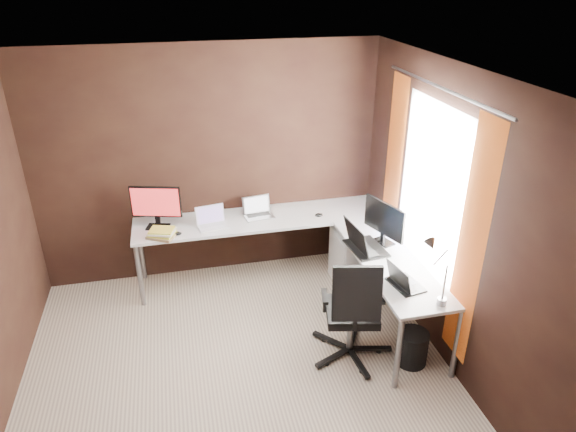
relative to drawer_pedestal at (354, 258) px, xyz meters
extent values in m
cube|color=beige|center=(-1.43, -1.15, -0.30)|extent=(3.60, 3.60, 0.00)
cube|color=white|center=(-1.43, -1.15, 2.20)|extent=(3.60, 3.60, 0.00)
cube|color=black|center=(-1.43, 0.65, 0.95)|extent=(3.60, 0.00, 2.50)
cube|color=black|center=(0.37, -1.15, 0.95)|extent=(0.00, 3.60, 2.50)
cube|color=white|center=(0.36, -0.80, 1.15)|extent=(0.00, 1.00, 1.30)
cube|color=#D75D19|center=(0.32, -1.53, 0.95)|extent=(0.01, 0.35, 2.00)
cube|color=#D75D19|center=(0.32, -0.08, 0.95)|extent=(0.01, 0.35, 2.00)
cylinder|color=slate|center=(0.32, -0.80, 1.98)|extent=(0.02, 1.90, 0.02)
cube|color=white|center=(-0.96, 0.35, 0.41)|extent=(2.65, 0.60, 0.03)
cube|color=white|center=(0.07, -0.78, 0.41)|extent=(0.60, 1.65, 0.03)
cylinder|color=slate|center=(-2.24, 0.09, 0.05)|extent=(0.05, 0.05, 0.70)
cylinder|color=slate|center=(-2.24, 0.61, 0.05)|extent=(0.05, 0.05, 0.70)
cylinder|color=slate|center=(-0.19, -1.56, 0.05)|extent=(0.05, 0.05, 0.70)
cylinder|color=slate|center=(0.33, -1.56, 0.05)|extent=(0.05, 0.05, 0.70)
cylinder|color=slate|center=(0.33, 0.61, 0.05)|extent=(0.05, 0.05, 0.70)
cube|color=white|center=(0.00, 0.00, 0.00)|extent=(0.42, 0.50, 0.60)
cube|color=black|center=(-2.02, 0.36, 0.44)|extent=(0.26, 0.20, 0.01)
cube|color=black|center=(-2.01, 0.38, 0.50)|extent=(0.06, 0.04, 0.10)
cube|color=black|center=(-2.01, 0.38, 0.71)|extent=(0.50, 0.16, 0.33)
cube|color=red|center=(-2.02, 0.37, 0.71)|extent=(0.46, 0.13, 0.30)
cube|color=black|center=(0.11, -0.46, 0.44)|extent=(0.19, 0.23, 0.01)
cube|color=black|center=(0.09, -0.46, 0.49)|extent=(0.04, 0.05, 0.09)
cube|color=black|center=(0.09, -0.46, 0.70)|extent=(0.20, 0.50, 0.32)
cube|color=blue|center=(0.11, -0.46, 0.70)|extent=(0.17, 0.46, 0.29)
cube|color=white|center=(-1.47, 0.25, 0.44)|extent=(0.33, 0.26, 0.02)
cube|color=white|center=(-1.48, 0.33, 0.54)|extent=(0.30, 0.11, 0.19)
cube|color=slate|center=(-1.48, 0.32, 0.54)|extent=(0.27, 0.09, 0.16)
cube|color=silver|center=(-0.97, 0.38, 0.44)|extent=(0.33, 0.25, 0.02)
cube|color=silver|center=(-0.98, 0.46, 0.54)|extent=(0.31, 0.10, 0.19)
cube|color=white|center=(-0.98, 0.45, 0.54)|extent=(0.27, 0.08, 0.16)
cube|color=black|center=(-0.10, -0.53, 0.44)|extent=(0.34, 0.46, 0.02)
cube|color=black|center=(-0.21, -0.55, 0.58)|extent=(0.12, 0.43, 0.27)
cube|color=#172438|center=(-0.21, -0.54, 0.58)|extent=(0.10, 0.38, 0.23)
cube|color=black|center=(0.00, -1.19, 0.44)|extent=(0.27, 0.34, 0.02)
cube|color=black|center=(-0.08, -1.20, 0.54)|extent=(0.11, 0.31, 0.19)
cube|color=#B1487D|center=(-0.07, -1.20, 0.54)|extent=(0.10, 0.28, 0.17)
cube|color=#93794F|center=(-1.98, 0.15, 0.44)|extent=(0.32, 0.30, 0.03)
cube|color=#D5D942|center=(-1.98, 0.15, 0.47)|extent=(0.29, 0.27, 0.02)
cube|color=white|center=(-1.98, 0.15, 0.49)|extent=(0.30, 0.27, 0.02)
cube|color=#D5D942|center=(-1.98, 0.15, 0.50)|extent=(0.27, 0.23, 0.02)
ellipsoid|color=black|center=(-1.83, 0.15, 0.45)|extent=(0.09, 0.06, 0.03)
ellipsoid|color=black|center=(-0.34, 0.24, 0.45)|extent=(0.10, 0.07, 0.04)
cylinder|color=slate|center=(0.16, -1.50, 0.46)|extent=(0.08, 0.08, 0.06)
cylinder|color=slate|center=(0.16, -1.50, 0.64)|extent=(0.02, 0.02, 0.31)
cylinder|color=slate|center=(0.11, -1.47, 0.85)|extent=(0.02, 0.17, 0.23)
cone|color=slate|center=(0.06, -1.40, 0.93)|extent=(0.10, 0.12, 0.13)
cylinder|color=slate|center=(-0.42, -1.08, -0.06)|extent=(0.06, 0.06, 0.36)
cube|color=black|center=(-0.42, -1.08, 0.15)|extent=(0.52, 0.52, 0.08)
cube|color=black|center=(-0.46, -1.28, 0.48)|extent=(0.42, 0.20, 0.48)
cylinder|color=black|center=(0.07, -1.31, -0.14)|extent=(0.31, 0.31, 0.31)
camera|label=1|loc=(-1.77, -4.47, 2.86)|focal=32.00mm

